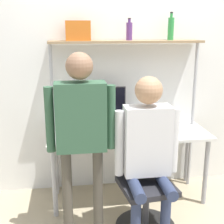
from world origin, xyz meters
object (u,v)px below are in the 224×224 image
Objects in this scene: person_seated at (148,144)px; bottle_purple at (129,31)px; laptop at (136,129)px; person_standing at (81,123)px; storage_box at (78,31)px; cell_phone at (161,134)px; monitor at (100,106)px; bottle_green at (171,28)px; office_chair at (144,201)px.

person_seated is 1.24m from bottle_purple.
person_seated is (-0.01, -0.54, 0.04)m from laptop.
person_standing reaches higher than person_seated.
storage_box is at bearing 123.97° from person_seated.
laptop is 0.27m from cell_phone.
monitor is 1.11m from bottle_green.
monitor reaches higher than cell_phone.
bottle_green is at bearing -0.00° from storage_box.
office_chair is 0.65× the size of person_seated.
bottle_green is (0.42, 0.27, 1.01)m from laptop.
cell_phone is at bearing -28.61° from monitor.
person_seated is at bearing -56.03° from storage_box.
storage_box is (-0.54, 0.77, 1.52)m from office_chair.
person_standing is 1.19m from bottle_purple.
bottle_purple is (-0.03, 0.27, 0.98)m from laptop.
office_chair is 1.70m from bottle_purple.
person_standing is 6.64× the size of storage_box.
cell_phone is 0.52× the size of bottle_green.
person_standing is (-0.57, 0.07, 0.20)m from person_seated.
bottle_purple is at bearing 91.17° from person_seated.
monitor is 0.83m from storage_box.
storage_box reaches higher than laptop.
person_standing is 5.81× the size of bottle_green.
bottle_green reaches higher than cell_phone.
person_seated is at bearing -88.83° from bottle_purple.
bottle_purple is at bearing -3.61° from monitor.
cell_phone is at bearing 27.61° from person_standing.
laptop is 1.16m from storage_box.
bottle_purple is 0.89× the size of storage_box.
storage_box is (-0.53, 0.00, 0.00)m from bottle_purple.
cell_phone is (0.26, -0.03, -0.06)m from laptop.
storage_box is at bearing 180.00° from bottle_purple.
person_seated is 0.88× the size of person_standing.
cell_phone is 0.58m from person_seated.
office_chair is at bearing -92.24° from laptop.
person_standing is 1.47m from bottle_green.
storage_box is (-0.82, 0.31, 1.04)m from cell_phone.
storage_box is (-0.22, -0.02, 0.79)m from monitor.
cell_phone is 0.10× the size of person_seated.
storage_box reaches higher than person_seated.
cell_phone is 0.09× the size of person_standing.
laptop is 0.21× the size of person_seated.
laptop is at bearing -146.60° from bottle_green.
laptop is at bearing -41.07° from monitor.
monitor is 0.85m from bottle_purple.
laptop reaches higher than cell_phone.
office_chair is 0.57× the size of person_standing.
cell_phone is 1.12m from bottle_green.
bottle_green is (0.75, -0.02, 0.82)m from monitor.
person_seated is (-0.27, -0.51, 0.10)m from cell_phone.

